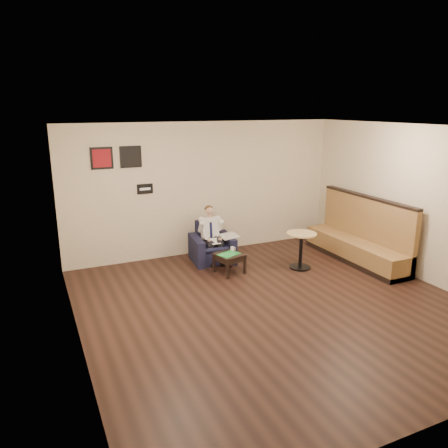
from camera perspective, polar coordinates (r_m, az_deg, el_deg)
name	(u,v)px	position (r m, az deg, el deg)	size (l,w,h in m)	color
ground	(276,306)	(7.19, 6.82, -10.55)	(6.00, 6.00, 0.00)	black
wall_back	(205,189)	(9.32, -2.50, 4.63)	(6.00, 0.02, 2.80)	beige
wall_left	(73,247)	(5.77, -19.14, -2.91)	(0.02, 6.00, 2.80)	beige
wall_right	(422,204)	(8.63, 24.45, 2.41)	(0.02, 6.00, 2.80)	beige
ceiling	(282,128)	(6.49, 7.61, 12.33)	(6.00, 6.00, 0.02)	white
seating_sign	(145,189)	(8.89, -10.28, 4.54)	(0.32, 0.02, 0.20)	black
art_print_left	(102,158)	(8.64, -15.68, 8.28)	(0.42, 0.03, 0.42)	maroon
art_print_right	(131,157)	(8.74, -12.09, 8.58)	(0.42, 0.03, 0.42)	black
armchair	(212,243)	(8.94, -1.56, -2.46)	(0.82, 0.82, 0.79)	black
seated_man	(214,237)	(8.80, -1.37, -1.75)	(0.52, 0.78, 1.09)	silver
lap_papers	(215,241)	(8.74, -1.21, -2.26)	(0.18, 0.26, 0.01)	white
newspaper	(229,236)	(8.92, 0.63, -1.54)	(0.34, 0.43, 0.01)	silver
side_table	(229,263)	(8.37, 0.70, -5.17)	(0.47, 0.47, 0.39)	black
green_folder	(229,254)	(8.28, 0.64, -3.96)	(0.39, 0.27, 0.01)	green
coffee_mug	(232,249)	(8.46, 1.09, -3.27)	(0.07, 0.07, 0.08)	white
smartphone	(227,251)	(8.43, 0.35, -3.60)	(0.12, 0.06, 0.01)	black
banquette	(357,230)	(9.30, 16.97, -0.73)	(0.62, 2.58, 1.32)	olive
cafe_table	(301,251)	(8.70, 9.99, -3.44)	(0.58, 0.58, 0.72)	tan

